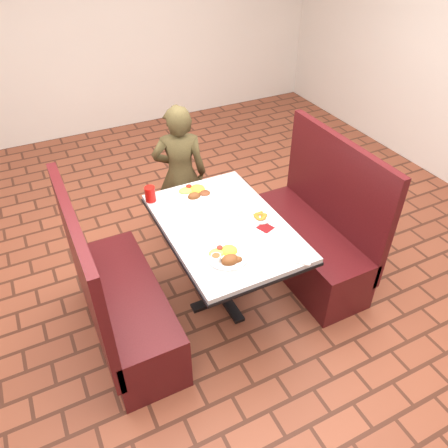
% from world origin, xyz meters
% --- Properties ---
extents(room, '(7.00, 7.04, 2.82)m').
position_xyz_m(room, '(0.00, 0.00, 1.91)').
color(room, brown).
rests_on(room, ground).
extents(dining_table, '(0.81, 1.21, 0.75)m').
position_xyz_m(dining_table, '(0.00, 0.00, 0.65)').
color(dining_table, silver).
rests_on(dining_table, ground).
extents(booth_bench_left, '(0.47, 1.20, 1.17)m').
position_xyz_m(booth_bench_left, '(-0.80, 0.00, 0.33)').
color(booth_bench_left, '#4F1214').
rests_on(booth_bench_left, ground).
extents(booth_bench_right, '(0.47, 1.20, 1.17)m').
position_xyz_m(booth_bench_right, '(0.80, 0.00, 0.33)').
color(booth_bench_right, '#4F1214').
rests_on(booth_bench_right, ground).
extents(diner_person, '(0.54, 0.44, 1.27)m').
position_xyz_m(diner_person, '(0.04, 0.93, 0.63)').
color(diner_person, brown).
rests_on(diner_person, ground).
extents(near_dinner_plate, '(0.27, 0.27, 0.08)m').
position_xyz_m(near_dinner_plate, '(-0.14, -0.32, 0.78)').
color(near_dinner_plate, white).
rests_on(near_dinner_plate, dining_table).
extents(far_dinner_plate, '(0.29, 0.29, 0.07)m').
position_xyz_m(far_dinner_plate, '(-0.03, 0.43, 0.78)').
color(far_dinner_plate, white).
rests_on(far_dinner_plate, dining_table).
extents(plantain_plate, '(0.16, 0.16, 0.02)m').
position_xyz_m(plantain_plate, '(0.26, -0.05, 0.76)').
color(plantain_plate, white).
rests_on(plantain_plate, dining_table).
extents(maroon_napkin, '(0.12, 0.12, 0.00)m').
position_xyz_m(maroon_napkin, '(0.23, -0.17, 0.75)').
color(maroon_napkin, maroon).
rests_on(maroon_napkin, dining_table).
extents(spoon_utensil, '(0.05, 0.13, 0.00)m').
position_xyz_m(spoon_utensil, '(0.18, -0.18, 0.76)').
color(spoon_utensil, silver).
rests_on(spoon_utensil, dining_table).
extents(red_tumbler, '(0.08, 0.08, 0.12)m').
position_xyz_m(red_tumbler, '(-0.36, 0.50, 0.81)').
color(red_tumbler, red).
rests_on(red_tumbler, dining_table).
extents(paper_napkin, '(0.26, 0.25, 0.01)m').
position_xyz_m(paper_napkin, '(0.26, -0.50, 0.76)').
color(paper_napkin, white).
rests_on(paper_napkin, dining_table).
extents(knife_utensil, '(0.08, 0.14, 0.00)m').
position_xyz_m(knife_utensil, '(-0.12, -0.37, 0.76)').
color(knife_utensil, '#BABABE').
rests_on(knife_utensil, dining_table).
extents(fork_utensil, '(0.08, 0.12, 0.00)m').
position_xyz_m(fork_utensil, '(-0.12, -0.34, 0.76)').
color(fork_utensil, silver).
rests_on(fork_utensil, dining_table).
extents(lettuce_shreds, '(0.28, 0.32, 0.00)m').
position_xyz_m(lettuce_shreds, '(0.04, 0.06, 0.75)').
color(lettuce_shreds, '#75AE45').
rests_on(lettuce_shreds, dining_table).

